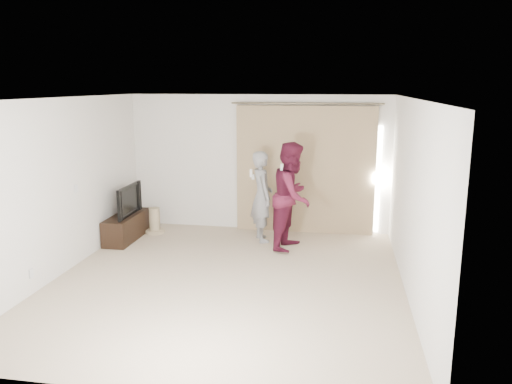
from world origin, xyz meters
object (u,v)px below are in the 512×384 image
at_px(person_man, 262,196).
at_px(tv_console, 126,227).
at_px(person_woman, 292,196).
at_px(tv, 125,200).

bearing_deg(person_man, tv_console, -171.48).
bearing_deg(person_woman, tv_console, -179.22).
bearing_deg(person_man, tv, -171.48).
distance_m(tv, person_man, 2.48).
bearing_deg(tv, person_woman, -89.55).
xyz_separation_m(tv, person_woman, (3.03, 0.04, 0.18)).
relative_size(person_man, person_woman, 0.89).
bearing_deg(person_man, person_woman, -29.35).
distance_m(tv_console, person_woman, 3.11).
xyz_separation_m(tv_console, tv, (0.00, 0.00, 0.51)).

